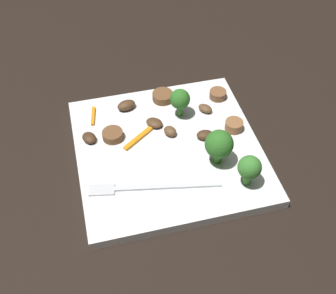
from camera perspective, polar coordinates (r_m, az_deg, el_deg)
ground_plane at (r=0.65m, az=0.00°, el=-0.90°), size 1.40×1.40×0.00m
plate at (r=0.65m, az=0.00°, el=-0.46°), size 0.27×0.27×0.02m
fork at (r=0.59m, az=-3.03°, el=-5.37°), size 0.18×0.05×0.00m
broccoli_floret_0 at (r=0.58m, az=10.61°, el=-2.72°), size 0.03×0.03×0.05m
broccoli_floret_1 at (r=0.60m, az=6.70°, el=0.32°), size 0.04×0.04×0.06m
broccoli_floret_2 at (r=0.67m, az=1.57°, el=6.21°), size 0.03×0.03×0.05m
sausage_slice_0 at (r=0.67m, az=8.62°, el=2.80°), size 0.04×0.04×0.02m
sausage_slice_1 at (r=0.66m, az=-7.25°, el=1.57°), size 0.03×0.03×0.01m
sausage_slice_2 at (r=0.71m, az=-0.70°, el=6.63°), size 0.04×0.04×0.01m
sausage_slice_3 at (r=0.72m, az=6.53°, el=6.85°), size 0.04×0.04×0.01m
mushroom_0 at (r=0.65m, az=4.86°, el=1.60°), size 0.03×0.02×0.01m
mushroom_1 at (r=0.66m, az=0.28°, el=2.08°), size 0.02×0.03×0.01m
mushroom_2 at (r=0.70m, az=4.89°, el=5.05°), size 0.03×0.03×0.01m
mushroom_3 at (r=0.66m, az=-10.27°, el=1.20°), size 0.03×0.03×0.01m
mushroom_4 at (r=0.67m, az=-1.79°, el=3.17°), size 0.03×0.03×0.01m
mushroom_5 at (r=0.70m, az=-5.47°, el=5.46°), size 0.03×0.03×0.01m
pepper_strip_0 at (r=0.70m, az=-9.76°, el=4.01°), size 0.01×0.04×0.00m
pepper_strip_2 at (r=0.65m, az=-3.92°, el=1.14°), size 0.05×0.04×0.00m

